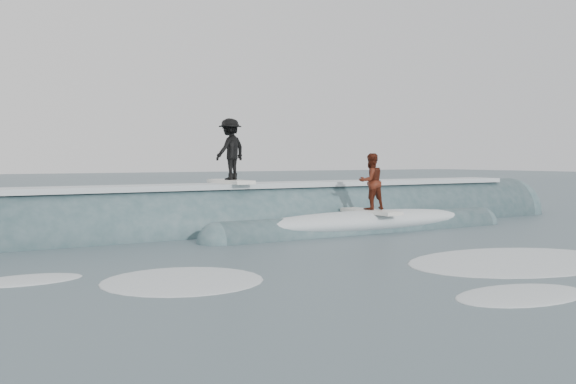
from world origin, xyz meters
TOP-DOWN VIEW (x-y plane):
  - ground at (0.00, 0.00)m, footprint 160.00×160.00m
  - breaking_wave at (0.19, 5.88)m, footprint 22.85×4.04m
  - surfer_black at (-1.27, 6.12)m, footprint 1.27×2.01m
  - surfer_red at (1.95, 3.92)m, footprint 0.78×2.02m
  - whitewater at (-0.60, -1.57)m, footprint 15.15×6.64m
  - far_swells at (-0.52, 17.65)m, footprint 39.24×8.65m

SIDE VIEW (x-z plane):
  - ground at x=0.00m, z-range 0.00..0.00m
  - whitewater at x=-0.60m, z-range -0.05..0.05m
  - far_swells at x=-0.52m, z-range -0.40..0.40m
  - breaking_wave at x=0.19m, z-range -1.22..1.30m
  - surfer_red at x=1.95m, z-range 0.45..2.10m
  - surfer_black at x=-1.27m, z-range 1.30..3.11m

